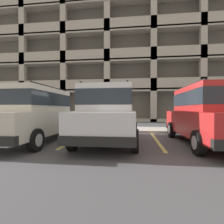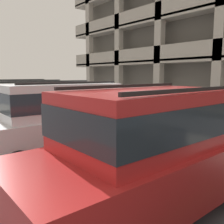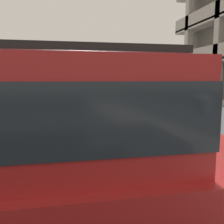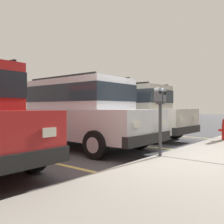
{
  "view_description": "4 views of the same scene",
  "coord_description": "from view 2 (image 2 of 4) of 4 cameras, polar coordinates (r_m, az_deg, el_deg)",
  "views": [
    {
      "loc": [
        0.69,
        -8.71,
        1.2
      ],
      "look_at": [
        -0.31,
        -0.68,
        1.09
      ],
      "focal_mm": 28.0,
      "sensor_mm": 36.0,
      "label": 1
    },
    {
      "loc": [
        5.83,
        -5.34,
        2.21
      ],
      "look_at": [
        0.19,
        -0.92,
        1.13
      ],
      "focal_mm": 40.0,
      "sensor_mm": 36.0,
      "label": 2
    },
    {
      "loc": [
        5.46,
        -1.97,
        1.82
      ],
      "look_at": [
        -0.11,
        -0.97,
        1.06
      ],
      "focal_mm": 40.0,
      "sensor_mm": 36.0,
      "label": 3
    },
    {
      "loc": [
        4.86,
        2.96,
        1.18
      ],
      "look_at": [
        0.15,
        -0.9,
        1.07
      ],
      "focal_mm": 40.0,
      "sensor_mm": 36.0,
      "label": 4
    }
  ],
  "objects": [
    {
      "name": "sidewalk",
      "position": [
        9.09,
        10.35,
        -5.23
      ],
      "size": [
        40.0,
        2.2,
        0.12
      ],
      "color": "#ADA89E",
      "rests_on": "ground_plane"
    },
    {
      "name": "ground_plane",
      "position": [
        8.22,
        4.26,
        -7.39
      ],
      "size": [
        80.0,
        80.0,
        0.1
      ],
      "color": "#4C4C51"
    },
    {
      "name": "dark_hatchback",
      "position": [
        4.04,
        9.62,
        -7.64
      ],
      "size": [
        2.11,
        4.83,
        2.03
      ],
      "rotation": [
        0.0,
        0.0,
        0.03
      ],
      "color": "red",
      "rests_on": "ground_plane"
    },
    {
      "name": "parking_stall_lines",
      "position": [
        6.2,
        4.54,
        -12.28
      ],
      "size": [
        12.76,
        4.8,
        0.01
      ],
      "color": "#DBD16B",
      "rests_on": "ground_plane"
    },
    {
      "name": "fire_hydrant",
      "position": [
        11.5,
        -6.26,
        -0.2
      ],
      "size": [
        0.3,
        0.3,
        0.7
      ],
      "color": "red",
      "rests_on": "sidewalk"
    },
    {
      "name": "silver_suv",
      "position": [
        6.79,
        -11.75,
        -1.11
      ],
      "size": [
        2.03,
        4.78,
        2.03
      ],
      "rotation": [
        0.0,
        0.0,
        -0.0
      ],
      "color": "silver",
      "rests_on": "ground_plane"
    },
    {
      "name": "parking_meter_near",
      "position": [
        8.19,
        6.28,
        1.61
      ],
      "size": [
        0.35,
        0.12,
        1.48
      ],
      "color": "#47474C",
      "rests_on": "sidewalk"
    },
    {
      "name": "red_sedan",
      "position": [
        9.29,
        -20.73,
        1.09
      ],
      "size": [
        2.05,
        4.79,
        2.03
      ],
      "rotation": [
        0.0,
        0.0,
        -0.01
      ],
      "color": "beige",
      "rests_on": "ground_plane"
    }
  ]
}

